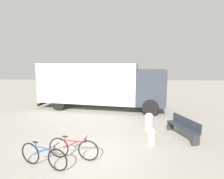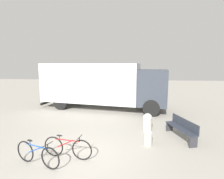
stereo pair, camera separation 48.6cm
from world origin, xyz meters
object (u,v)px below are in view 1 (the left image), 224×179
Objects in this scene: delivery_truck at (100,84)px; bicycle_middle at (73,148)px; park_bench at (184,126)px; bollard_far_bench at (149,121)px; bollard_near_bench at (152,136)px; bicycle_near at (43,156)px.

delivery_truck reaches higher than bicycle_middle.
park_bench is 2.18× the size of bollard_far_bench.
park_bench reaches higher than bollard_near_bench.
bollard_near_bench is at bearing 100.24° from park_bench.
delivery_truck is 13.67× the size of bollard_near_bench.
bicycle_middle is at bearing -156.38° from bollard_near_bench.
park_bench is at bearing 44.58° from bicycle_near.
bollard_far_bench is (3.81, 3.34, 0.08)m from bicycle_near.
delivery_truck is 10.58× the size of bollard_far_bench.
bollard_near_bench is (2.78, -5.65, -1.47)m from delivery_truck.
bollard_far_bench is (3.00, 2.81, 0.08)m from bicycle_middle.
bicycle_near and bicycle_middle have the same top height.
delivery_truck reaches higher than park_bench.
delivery_truck is at bearing 125.43° from bollard_far_bench.
bollard_far_bench is (2.91, -4.09, -1.37)m from delivery_truck.
delivery_truck is at bearing 116.17° from bollard_near_bench.
bollard_far_bench reaches higher than bicycle_near.
bollard_near_bench is (2.87, 1.25, -0.03)m from bicycle_middle.
delivery_truck is 7.62m from bicycle_near.
park_bench is at bearing 33.28° from bicycle_middle.
park_bench is 1.75m from bollard_near_bench.
bollard_far_bench is at bearing 44.59° from park_bench.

